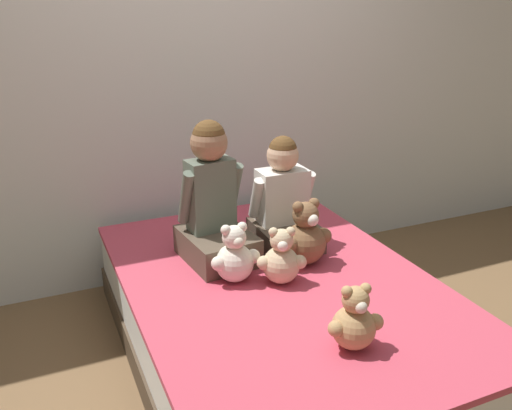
% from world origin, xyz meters
% --- Properties ---
extents(ground_plane, '(14.00, 14.00, 0.00)m').
position_xyz_m(ground_plane, '(0.00, 0.00, 0.00)').
color(ground_plane, brown).
extents(wall_behind_bed, '(8.00, 0.06, 2.50)m').
position_xyz_m(wall_behind_bed, '(0.00, 1.10, 1.25)').
color(wall_behind_bed, silver).
rests_on(wall_behind_bed, ground_plane).
extents(bed, '(1.38, 1.98, 0.43)m').
position_xyz_m(bed, '(0.00, 0.00, 0.21)').
color(bed, '#473828').
rests_on(bed, ground_plane).
extents(child_on_left, '(0.35, 0.43, 0.70)m').
position_xyz_m(child_on_left, '(-0.19, 0.36, 0.71)').
color(child_on_left, brown).
rests_on(child_on_left, bed).
extents(child_on_right, '(0.35, 0.34, 0.59)m').
position_xyz_m(child_on_right, '(0.19, 0.35, 0.67)').
color(child_on_right, brown).
rests_on(child_on_right, bed).
extents(teddy_bear_held_by_left_child, '(0.24, 0.18, 0.29)m').
position_xyz_m(teddy_bear_held_by_left_child, '(-0.19, 0.09, 0.55)').
color(teddy_bear_held_by_left_child, silver).
rests_on(teddy_bear_held_by_left_child, bed).
extents(teddy_bear_held_by_right_child, '(0.28, 0.21, 0.33)m').
position_xyz_m(teddy_bear_held_by_right_child, '(0.19, 0.11, 0.57)').
color(teddy_bear_held_by_right_child, brown).
rests_on(teddy_bear_held_by_right_child, bed).
extents(teddy_bear_between_children, '(0.22, 0.17, 0.27)m').
position_xyz_m(teddy_bear_between_children, '(-0.00, -0.01, 0.54)').
color(teddy_bear_between_children, '#D1B78E').
rests_on(teddy_bear_between_children, bed).
extents(teddy_bear_at_foot_of_bed, '(0.22, 0.17, 0.26)m').
position_xyz_m(teddy_bear_at_foot_of_bed, '(0.03, -0.57, 0.54)').
color(teddy_bear_at_foot_of_bed, tan).
rests_on(teddy_bear_at_foot_of_bed, bed).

